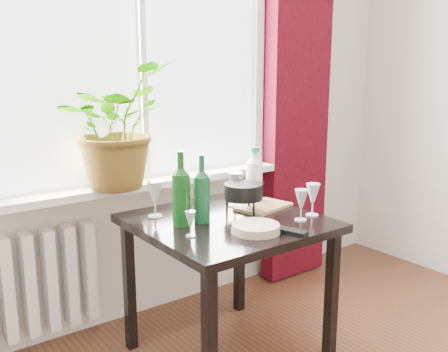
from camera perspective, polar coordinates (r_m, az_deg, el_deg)
window at (r=2.86m, az=-9.63°, el=14.83°), size 1.72×0.08×1.62m
windowsill at (r=2.87m, az=-8.44°, el=-0.75°), size 1.72×0.20×0.04m
curtain at (r=3.44m, az=8.40°, el=9.35°), size 0.50×0.12×2.56m
radiator at (r=2.78m, az=-22.47°, el=-11.67°), size 0.80×0.10×0.55m
table at (r=2.48m, az=0.40°, el=-6.97°), size 0.85×0.85×0.74m
potted_plant at (r=2.66m, az=-12.46°, el=5.62°), size 0.77×0.76×0.65m
wine_bottle_left at (r=2.32m, az=-4.93°, el=-1.35°), size 0.09×0.09×0.36m
wine_bottle_right at (r=2.36m, az=-2.55°, el=-1.42°), size 0.10×0.10×0.33m
bottle_amber at (r=2.67m, az=-4.94°, el=-0.37°), size 0.09×0.09×0.29m
cleaning_bottle at (r=2.73m, az=3.48°, el=0.21°), size 0.11×0.11×0.31m
wineglass_front_right at (r=2.43m, az=8.82°, el=-3.27°), size 0.07×0.07×0.16m
wineglass_far_right at (r=2.52m, az=10.11°, el=-2.63°), size 0.09×0.09×0.17m
wineglass_back_center at (r=2.65m, az=1.28°, el=-1.47°), size 0.10×0.10×0.19m
wineglass_back_left at (r=2.49m, az=-7.90°, el=-2.57°), size 0.08×0.08×0.19m
wineglass_front_left at (r=2.19m, az=-3.85°, el=-5.47°), size 0.06×0.06×0.12m
plate_stack at (r=2.26m, az=3.65°, el=-5.96°), size 0.28×0.28×0.04m
fondue_pot at (r=2.53m, az=2.21°, el=-2.57°), size 0.28×0.26×0.15m
tv_remote at (r=2.27m, az=7.18°, el=-6.22°), size 0.11×0.20×0.02m
cutting_board at (r=2.64m, az=4.53°, el=-3.51°), size 0.32×0.24×0.02m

